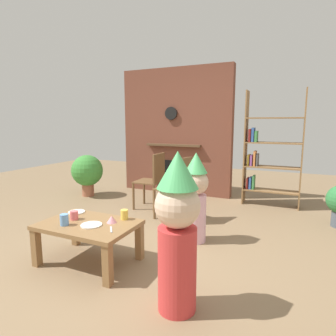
# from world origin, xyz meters

# --- Properties ---
(ground_plane) EXTENTS (12.00, 12.00, 0.00)m
(ground_plane) POSITION_xyz_m (0.00, 0.00, 0.00)
(ground_plane) COLOR #846B4C
(brick_fireplace_feature) EXTENTS (2.20, 0.28, 2.40)m
(brick_fireplace_feature) POSITION_xyz_m (-0.68, 2.60, 1.19)
(brick_fireplace_feature) COLOR brown
(brick_fireplace_feature) RESTS_ON ground_plane
(bookshelf) EXTENTS (0.90, 0.28, 1.90)m
(bookshelf) POSITION_xyz_m (1.05, 2.40, 0.88)
(bookshelf) COLOR olive
(bookshelf) RESTS_ON ground_plane
(coffee_table) EXTENTS (0.93, 0.63, 0.41)m
(coffee_table) POSITION_xyz_m (-0.33, -0.44, 0.34)
(coffee_table) COLOR olive
(coffee_table) RESTS_ON ground_plane
(paper_cup_near_left) EXTENTS (0.08, 0.08, 0.11)m
(paper_cup_near_left) POSITION_xyz_m (-0.49, -0.58, 0.46)
(paper_cup_near_left) COLOR #669EE0
(paper_cup_near_left) RESTS_ON coffee_table
(paper_cup_near_right) EXTENTS (0.07, 0.07, 0.10)m
(paper_cup_near_right) POSITION_xyz_m (-0.06, -0.20, 0.46)
(paper_cup_near_right) COLOR #F2CC4C
(paper_cup_near_right) RESTS_ON coffee_table
(paper_cup_center) EXTENTS (0.08, 0.08, 0.09)m
(paper_cup_center) POSITION_xyz_m (-0.52, -0.42, 0.45)
(paper_cup_center) COLOR #E5666B
(paper_cup_center) RESTS_ON coffee_table
(paper_plate_front) EXTENTS (0.20, 0.20, 0.01)m
(paper_plate_front) POSITION_xyz_m (-0.25, -0.49, 0.42)
(paper_plate_front) COLOR white
(paper_plate_front) RESTS_ON coffee_table
(paper_plate_rear) EXTENTS (0.18, 0.18, 0.01)m
(paper_plate_rear) POSITION_xyz_m (-0.66, -0.23, 0.42)
(paper_plate_rear) COLOR white
(paper_plate_rear) RESTS_ON coffee_table
(birthday_cake_slice) EXTENTS (0.10, 0.10, 0.07)m
(birthday_cake_slice) POSITION_xyz_m (-0.12, -0.34, 0.44)
(birthday_cake_slice) COLOR pink
(birthday_cake_slice) RESTS_ON coffee_table
(table_fork) EXTENTS (0.10, 0.13, 0.01)m
(table_fork) POSITION_xyz_m (-0.01, -0.50, 0.41)
(table_fork) COLOR silver
(table_fork) RESTS_ON coffee_table
(child_with_cone_hat) EXTENTS (0.33, 0.33, 1.19)m
(child_with_cone_hat) POSITION_xyz_m (0.74, -0.74, 0.63)
(child_with_cone_hat) COLOR #D13838
(child_with_cone_hat) RESTS_ON ground_plane
(child_in_pink) EXTENTS (0.29, 0.29, 1.05)m
(child_in_pink) POSITION_xyz_m (0.46, 0.49, 0.55)
(child_in_pink) COLOR #EAB2C6
(child_in_pink) RESTS_ON ground_plane
(dining_chair_left) EXTENTS (0.41, 0.41, 0.90)m
(dining_chair_left) POSITION_xyz_m (-0.57, 1.42, 0.51)
(dining_chair_left) COLOR brown
(dining_chair_left) RESTS_ON ground_plane
(dining_chair_middle) EXTENTS (0.50, 0.50, 0.90)m
(dining_chair_middle) POSITION_xyz_m (-0.02, 1.07, 0.51)
(dining_chair_middle) COLOR brown
(dining_chair_middle) RESTS_ON ground_plane
(potted_plant_short) EXTENTS (0.58, 0.58, 0.78)m
(potted_plant_short) POSITION_xyz_m (-2.09, 1.64, 0.47)
(potted_plant_short) COLOR #9E5B42
(potted_plant_short) RESTS_ON ground_plane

